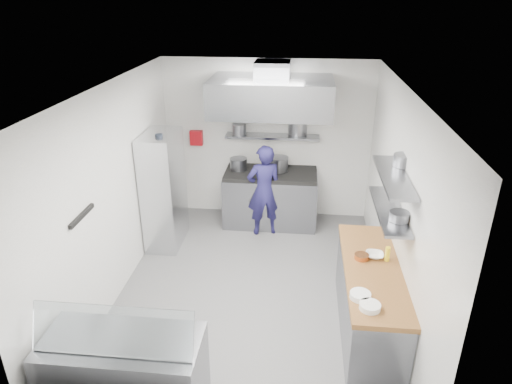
# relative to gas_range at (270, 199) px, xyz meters

# --- Properties ---
(floor) EXTENTS (5.00, 5.00, 0.00)m
(floor) POSITION_rel_gas_range_xyz_m (-0.10, -2.10, -0.45)
(floor) COLOR #49494B
(floor) RESTS_ON ground
(ceiling) EXTENTS (5.00, 5.00, 0.00)m
(ceiling) POSITION_rel_gas_range_xyz_m (-0.10, -2.10, 2.35)
(ceiling) COLOR silver
(ceiling) RESTS_ON wall_back
(wall_back) EXTENTS (3.60, 2.80, 0.02)m
(wall_back) POSITION_rel_gas_range_xyz_m (-0.10, 0.40, 0.95)
(wall_back) COLOR white
(wall_back) RESTS_ON floor
(wall_front) EXTENTS (3.60, 2.80, 0.02)m
(wall_front) POSITION_rel_gas_range_xyz_m (-0.10, -4.60, 0.95)
(wall_front) COLOR white
(wall_front) RESTS_ON floor
(wall_left) EXTENTS (2.80, 5.00, 0.02)m
(wall_left) POSITION_rel_gas_range_xyz_m (-1.90, -2.10, 0.95)
(wall_left) COLOR white
(wall_left) RESTS_ON floor
(wall_right) EXTENTS (2.80, 5.00, 0.02)m
(wall_right) POSITION_rel_gas_range_xyz_m (1.70, -2.10, 0.95)
(wall_right) COLOR white
(wall_right) RESTS_ON floor
(gas_range) EXTENTS (1.60, 0.80, 0.90)m
(gas_range) POSITION_rel_gas_range_xyz_m (0.00, 0.00, 0.00)
(gas_range) COLOR gray
(gas_range) RESTS_ON floor
(cooktop) EXTENTS (1.57, 0.78, 0.06)m
(cooktop) POSITION_rel_gas_range_xyz_m (0.00, 0.00, 0.48)
(cooktop) COLOR black
(cooktop) RESTS_ON gas_range
(stock_pot_left) EXTENTS (0.30, 0.30, 0.20)m
(stock_pot_left) POSITION_rel_gas_range_xyz_m (-0.57, 0.08, 0.61)
(stock_pot_left) COLOR slate
(stock_pot_left) RESTS_ON cooktop
(stock_pot_mid) EXTENTS (0.33, 0.33, 0.24)m
(stock_pot_mid) POSITION_rel_gas_range_xyz_m (0.13, 0.10, 0.63)
(stock_pot_mid) COLOR slate
(stock_pot_mid) RESTS_ON cooktop
(over_range_shelf) EXTENTS (1.60, 0.30, 0.04)m
(over_range_shelf) POSITION_rel_gas_range_xyz_m (0.00, 0.24, 1.07)
(over_range_shelf) COLOR gray
(over_range_shelf) RESTS_ON wall_back
(shelf_pot_a) EXTENTS (0.23, 0.23, 0.18)m
(shelf_pot_a) POSITION_rel_gas_range_xyz_m (-0.57, 0.24, 1.18)
(shelf_pot_a) COLOR slate
(shelf_pot_a) RESTS_ON over_range_shelf
(shelf_pot_b) EXTENTS (0.32, 0.32, 0.22)m
(shelf_pot_b) POSITION_rel_gas_range_xyz_m (0.43, 0.38, 1.20)
(shelf_pot_b) COLOR slate
(shelf_pot_b) RESTS_ON over_range_shelf
(extractor_hood) EXTENTS (1.90, 1.15, 0.55)m
(extractor_hood) POSITION_rel_gas_range_xyz_m (0.00, -0.18, 1.85)
(extractor_hood) COLOR gray
(extractor_hood) RESTS_ON wall_back
(hood_duct) EXTENTS (0.55, 0.55, 0.24)m
(hood_duct) POSITION_rel_gas_range_xyz_m (0.00, 0.05, 2.23)
(hood_duct) COLOR slate
(hood_duct) RESTS_ON extractor_hood
(red_firebox) EXTENTS (0.22, 0.10, 0.26)m
(red_firebox) POSITION_rel_gas_range_xyz_m (-1.35, 0.34, 0.97)
(red_firebox) COLOR #A90D16
(red_firebox) RESTS_ON wall_back
(chef) EXTENTS (0.66, 0.53, 1.57)m
(chef) POSITION_rel_gas_range_xyz_m (-0.08, -0.40, 0.33)
(chef) COLOR #1A1747
(chef) RESTS_ON floor
(wire_rack) EXTENTS (0.50, 0.90, 1.85)m
(wire_rack) POSITION_rel_gas_range_xyz_m (-1.63, -0.86, 0.48)
(wire_rack) COLOR silver
(wire_rack) RESTS_ON floor
(rack_bin_a) EXTENTS (0.18, 0.22, 0.20)m
(rack_bin_a) POSITION_rel_gas_range_xyz_m (-1.63, -1.13, 0.35)
(rack_bin_a) COLOR white
(rack_bin_a) RESTS_ON wire_rack
(rack_bin_b) EXTENTS (0.14, 0.18, 0.16)m
(rack_bin_b) POSITION_rel_gas_range_xyz_m (-1.63, -0.63, 0.85)
(rack_bin_b) COLOR yellow
(rack_bin_b) RESTS_ON wire_rack
(rack_jar) EXTENTS (0.11, 0.11, 0.18)m
(rack_jar) POSITION_rel_gas_range_xyz_m (-1.58, -1.01, 1.35)
(rack_jar) COLOR black
(rack_jar) RESTS_ON wire_rack
(knife_strip) EXTENTS (0.04, 0.55, 0.05)m
(knife_strip) POSITION_rel_gas_range_xyz_m (-1.88, -3.00, 1.10)
(knife_strip) COLOR black
(knife_strip) RESTS_ON wall_left
(prep_counter_base) EXTENTS (0.62, 2.00, 0.84)m
(prep_counter_base) POSITION_rel_gas_range_xyz_m (1.38, -2.70, -0.03)
(prep_counter_base) COLOR gray
(prep_counter_base) RESTS_ON floor
(prep_counter_top) EXTENTS (0.65, 2.04, 0.06)m
(prep_counter_top) POSITION_rel_gas_range_xyz_m (1.38, -2.70, 0.42)
(prep_counter_top) COLOR brown
(prep_counter_top) RESTS_ON prep_counter_base
(plate_stack_a) EXTENTS (0.21, 0.21, 0.06)m
(plate_stack_a) POSITION_rel_gas_range_xyz_m (1.25, -3.46, 0.48)
(plate_stack_a) COLOR white
(plate_stack_a) RESTS_ON prep_counter_top
(plate_stack_b) EXTENTS (0.22, 0.22, 0.06)m
(plate_stack_b) POSITION_rel_gas_range_xyz_m (1.17, -3.29, 0.48)
(plate_stack_b) COLOR white
(plate_stack_b) RESTS_ON prep_counter_top
(copper_pan) EXTENTS (0.17, 0.17, 0.06)m
(copper_pan) POSITION_rel_gas_range_xyz_m (1.27, -2.53, 0.48)
(copper_pan) COLOR #C06C36
(copper_pan) RESTS_ON prep_counter_top
(squeeze_bottle) EXTENTS (0.06, 0.06, 0.18)m
(squeeze_bottle) POSITION_rel_gas_range_xyz_m (1.56, -2.53, 0.54)
(squeeze_bottle) COLOR yellow
(squeeze_bottle) RESTS_ON prep_counter_top
(mixing_bowl) EXTENTS (0.23, 0.23, 0.05)m
(mixing_bowl) POSITION_rel_gas_range_xyz_m (1.42, -2.47, 0.48)
(mixing_bowl) COLOR white
(mixing_bowl) RESTS_ON prep_counter_top
(wall_shelf_lower) EXTENTS (0.30, 1.30, 0.04)m
(wall_shelf_lower) POSITION_rel_gas_range_xyz_m (1.54, -2.40, 1.05)
(wall_shelf_lower) COLOR gray
(wall_shelf_lower) RESTS_ON wall_right
(wall_shelf_upper) EXTENTS (0.30, 1.30, 0.04)m
(wall_shelf_upper) POSITION_rel_gas_range_xyz_m (1.54, -2.40, 1.47)
(wall_shelf_upper) COLOR gray
(wall_shelf_upper) RESTS_ON wall_right
(shelf_pot_c) EXTENTS (0.22, 0.22, 0.10)m
(shelf_pot_c) POSITION_rel_gas_range_xyz_m (1.60, -2.69, 1.12)
(shelf_pot_c) COLOR slate
(shelf_pot_c) RESTS_ON wall_shelf_lower
(shelf_pot_d) EXTENTS (0.24, 0.24, 0.14)m
(shelf_pot_d) POSITION_rel_gas_range_xyz_m (1.69, -2.11, 1.56)
(shelf_pot_d) COLOR slate
(shelf_pot_d) RESTS_ON wall_shelf_upper
(display_case) EXTENTS (1.50, 0.70, 0.85)m
(display_case) POSITION_rel_gas_range_xyz_m (-1.10, -4.10, -0.03)
(display_case) COLOR gray
(display_case) RESTS_ON floor
(display_glass) EXTENTS (1.47, 0.19, 0.42)m
(display_glass) POSITION_rel_gas_range_xyz_m (-1.10, -4.22, 0.62)
(display_glass) COLOR silver
(display_glass) RESTS_ON display_case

